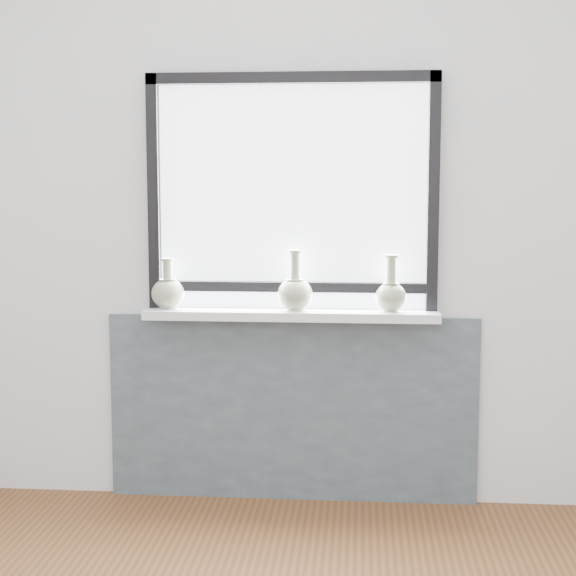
# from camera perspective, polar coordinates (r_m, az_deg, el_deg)

# --- Properties ---
(back_wall) EXTENTS (3.60, 0.02, 2.60)m
(back_wall) POSITION_cam_1_polar(r_m,az_deg,el_deg) (4.01, 0.31, 4.43)
(back_wall) COLOR silver
(back_wall) RESTS_ON ground
(apron_panel) EXTENTS (1.70, 0.03, 0.86)m
(apron_panel) POSITION_cam_1_polar(r_m,az_deg,el_deg) (4.11, 0.27, -7.80)
(apron_panel) COLOR slate
(apron_panel) RESTS_ON ground
(windowsill) EXTENTS (1.32, 0.18, 0.04)m
(windowsill) POSITION_cam_1_polar(r_m,az_deg,el_deg) (3.95, 0.19, -1.74)
(windowsill) COLOR silver
(windowsill) RESTS_ON apron_panel
(window) EXTENTS (1.30, 0.06, 1.05)m
(window) POSITION_cam_1_polar(r_m,az_deg,el_deg) (3.97, 0.27, 6.44)
(window) COLOR black
(window) RESTS_ON windowsill
(vase_a) EXTENTS (0.15, 0.15, 0.23)m
(vase_a) POSITION_cam_1_polar(r_m,az_deg,el_deg) (4.03, -7.76, -0.23)
(vase_a) COLOR #9AA183
(vase_a) RESTS_ON windowsill
(vase_b) EXTENTS (0.16, 0.16, 0.27)m
(vase_b) POSITION_cam_1_polar(r_m,az_deg,el_deg) (3.93, 0.47, -0.24)
(vase_b) COLOR #9AA183
(vase_b) RESTS_ON windowsill
(vase_c) EXTENTS (0.14, 0.14, 0.25)m
(vase_c) POSITION_cam_1_polar(r_m,az_deg,el_deg) (3.93, 6.67, -0.36)
(vase_c) COLOR #9AA183
(vase_c) RESTS_ON windowsill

